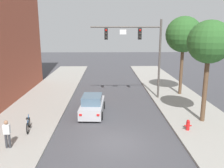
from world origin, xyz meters
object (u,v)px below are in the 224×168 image
object	(u,v)px
street_tree_second	(184,35)
car_lead_silver	(92,105)
bicycle_leaning	(28,125)
fire_hydrant	(188,125)
street_tree_nearest	(209,43)
pedestrian_sidewalk_left_walker	(7,133)
traffic_signal_mast	(140,45)

from	to	relation	value
street_tree_second	car_lead_silver	bearing A→B (deg)	-148.37
bicycle_leaning	fire_hydrant	distance (m)	10.61
car_lead_silver	street_tree_second	size ratio (longest dim) A/B	0.55
fire_hydrant	street_tree_nearest	size ratio (longest dim) A/B	0.10
car_lead_silver	pedestrian_sidewalk_left_walker	world-z (taller)	pedestrian_sidewalk_left_walker
car_lead_silver	street_tree_nearest	distance (m)	9.86
fire_hydrant	street_tree_second	xyz separation A→B (m)	(2.30, 9.09, 5.71)
pedestrian_sidewalk_left_walker	street_tree_nearest	distance (m)	14.00
car_lead_silver	fire_hydrant	bearing A→B (deg)	-29.03
fire_hydrant	street_tree_nearest	xyz separation A→B (m)	(1.63, 1.60, 5.31)
car_lead_silver	pedestrian_sidewalk_left_walker	xyz separation A→B (m)	(-4.43, -5.78, 0.34)
fire_hydrant	street_tree_second	world-z (taller)	street_tree_second
bicycle_leaning	street_tree_second	size ratio (longest dim) A/B	0.22
pedestrian_sidewalk_left_walker	street_tree_nearest	size ratio (longest dim) A/B	0.23
street_tree_nearest	street_tree_second	size ratio (longest dim) A/B	0.91
traffic_signal_mast	street_tree_second	distance (m)	4.75
car_lead_silver	bicycle_leaning	size ratio (longest dim) A/B	2.47
traffic_signal_mast	bicycle_leaning	xyz separation A→B (m)	(-8.43, -7.57, -4.81)
bicycle_leaning	street_tree_second	world-z (taller)	street_tree_second
street_tree_nearest	street_tree_second	bearing A→B (deg)	84.93
pedestrian_sidewalk_left_walker	fire_hydrant	size ratio (longest dim) A/B	2.28
traffic_signal_mast	street_tree_second	xyz separation A→B (m)	(4.48, 1.33, 0.87)
car_lead_silver	pedestrian_sidewalk_left_walker	size ratio (longest dim) A/B	2.63
car_lead_silver	fire_hydrant	distance (m)	7.50
car_lead_silver	fire_hydrant	world-z (taller)	car_lead_silver
traffic_signal_mast	street_tree_nearest	xyz separation A→B (m)	(3.81, -6.16, 0.47)
traffic_signal_mast	street_tree_second	world-z (taller)	street_tree_second
traffic_signal_mast	pedestrian_sidewalk_left_walker	world-z (taller)	traffic_signal_mast
traffic_signal_mast	street_tree_second	size ratio (longest dim) A/B	0.95
traffic_signal_mast	bicycle_leaning	world-z (taller)	traffic_signal_mast
bicycle_leaning	traffic_signal_mast	bearing A→B (deg)	41.94
bicycle_leaning	fire_hydrant	xyz separation A→B (m)	(10.61, -0.19, -0.03)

